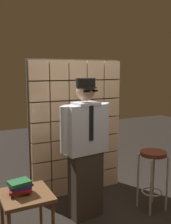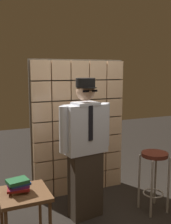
{
  "view_description": "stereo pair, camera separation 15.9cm",
  "coord_description": "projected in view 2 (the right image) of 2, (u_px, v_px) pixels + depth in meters",
  "views": [
    {
      "loc": [
        -1.6,
        -2.26,
        1.84
      ],
      "look_at": [
        -0.18,
        0.59,
        1.34
      ],
      "focal_mm": 42.64,
      "sensor_mm": 36.0,
      "label": 1
    },
    {
      "loc": [
        -1.46,
        -2.33,
        1.84
      ],
      "look_at": [
        -0.18,
        0.59,
        1.34
      ],
      "focal_mm": 42.64,
      "sensor_mm": 36.0,
      "label": 2
    }
  ],
  "objects": [
    {
      "name": "book_stack",
      "position": [
        18.0,
        186.0,
        2.82
      ],
      "size": [
        0.26,
        0.21,
        0.15
      ],
      "color": "brown",
      "rests_on": "side_table"
    },
    {
      "name": "glass_block_wall",
      "position": [
        79.0,
        128.0,
        3.94
      ],
      "size": [
        1.44,
        0.1,
        2.01
      ],
      "color": "#E0B78C",
      "rests_on": "ground"
    },
    {
      "name": "side_table",
      "position": [
        24.0,
        199.0,
        2.84
      ],
      "size": [
        0.52,
        0.52,
        0.55
      ],
      "color": "brown",
      "rests_on": "ground"
    },
    {
      "name": "standing_person",
      "position": [
        86.0,
        147.0,
        3.25
      ],
      "size": [
        0.7,
        0.33,
        1.75
      ],
      "rotation": [
        0.0,
        0.0,
        0.13
      ],
      "color": "#382D23",
      "rests_on": "ground"
    },
    {
      "name": "bar_stool",
      "position": [
        154.0,
        168.0,
        3.44
      ],
      "size": [
        0.34,
        0.34,
        0.79
      ],
      "color": "#592319",
      "rests_on": "ground"
    }
  ]
}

